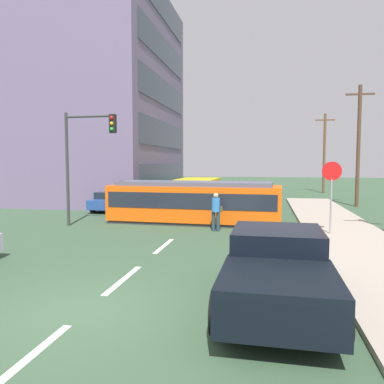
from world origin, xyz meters
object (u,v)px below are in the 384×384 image
at_px(traffic_light_mast, 85,148).
at_px(utility_pole_mid, 359,144).
at_px(parked_sedan_far, 149,192).
at_px(stop_sign, 332,182).
at_px(utility_pole_far, 324,152).
at_px(parked_sedan_mid, 115,200).
at_px(pickup_truck_parked, 277,269).
at_px(pedestrian_crossing, 216,210).
at_px(streetcar_tram, 195,201).
at_px(city_bus, 197,191).

bearing_deg(traffic_light_mast, utility_pole_mid, 36.94).
distance_m(parked_sedan_far, stop_sign, 17.69).
height_order(parked_sedan_far, utility_pole_far, utility_pole_far).
bearing_deg(utility_pole_mid, parked_sedan_mid, -162.70).
bearing_deg(traffic_light_mast, pickup_truck_parked, -45.16).
height_order(pedestrian_crossing, traffic_light_mast, traffic_light_mast).
relative_size(pedestrian_crossing, traffic_light_mast, 0.32).
bearing_deg(pickup_truck_parked, utility_pole_far, 80.21).
height_order(streetcar_tram, utility_pole_far, utility_pole_far).
distance_m(pedestrian_crossing, stop_sign, 4.85).
relative_size(pickup_truck_parked, parked_sedan_mid, 1.14).
bearing_deg(pedestrian_crossing, parked_sedan_far, 118.78).
distance_m(parked_sedan_mid, utility_pole_far, 22.18).
bearing_deg(utility_pole_mid, city_bus, -168.92).
distance_m(parked_sedan_mid, stop_sign, 13.55).
bearing_deg(utility_pole_far, utility_pole_mid, -87.46).
xyz_separation_m(parked_sedan_far, utility_pole_far, (14.66, 9.50, 3.36)).
height_order(pickup_truck_parked, traffic_light_mast, traffic_light_mast).
distance_m(city_bus, stop_sign, 11.63).
height_order(pedestrian_crossing, parked_sedan_far, pedestrian_crossing).
xyz_separation_m(streetcar_tram, utility_pole_mid, (9.48, 8.72, 3.15)).
bearing_deg(parked_sedan_far, pedestrian_crossing, -61.22).
bearing_deg(parked_sedan_far, city_bus, -40.93).
bearing_deg(parked_sedan_far, stop_sign, -48.42).
bearing_deg(pedestrian_crossing, streetcar_tram, 122.32).
xyz_separation_m(pedestrian_crossing, traffic_light_mast, (-6.09, 0.13, 2.72)).
height_order(pedestrian_crossing, pickup_truck_parked, pedestrian_crossing).
height_order(streetcar_tram, parked_sedan_mid, streetcar_tram).
bearing_deg(pedestrian_crossing, stop_sign, -4.85).
relative_size(city_bus, pickup_truck_parked, 1.01).
relative_size(parked_sedan_far, stop_sign, 1.50).
relative_size(city_bus, stop_sign, 1.76).
bearing_deg(stop_sign, city_bus, 127.62).
relative_size(pedestrian_crossing, utility_pole_mid, 0.21).
xyz_separation_m(city_bus, parked_sedan_far, (-4.63, 4.01, -0.44)).
relative_size(city_bus, parked_sedan_mid, 1.14).
bearing_deg(parked_sedan_mid, traffic_light_mast, -80.03).
distance_m(pickup_truck_parked, parked_sedan_mid, 17.27).
bearing_deg(stop_sign, parked_sedan_far, 131.58).
relative_size(city_bus, utility_pole_mid, 0.63).
distance_m(city_bus, utility_pole_mid, 11.18).
height_order(pedestrian_crossing, utility_pole_far, utility_pole_far).
height_order(city_bus, pedestrian_crossing, city_bus).
height_order(stop_sign, traffic_light_mast, traffic_light_mast).
distance_m(city_bus, pickup_truck_parked, 17.77).
height_order(stop_sign, utility_pole_far, utility_pole_far).
relative_size(parked_sedan_mid, parked_sedan_far, 1.02).
bearing_deg(stop_sign, traffic_light_mast, 177.20).
bearing_deg(parked_sedan_far, traffic_light_mast, -85.80).
xyz_separation_m(streetcar_tram, pedestrian_crossing, (1.33, -2.11, -0.11)).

